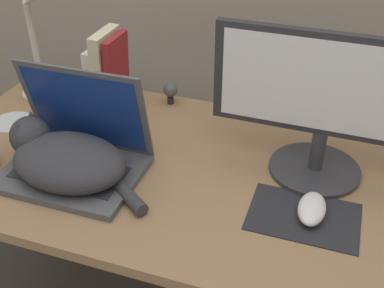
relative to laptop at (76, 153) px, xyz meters
The scene contains 10 objects.
desk 0.32m from the laptop, 18.98° to the left, with size 1.44×0.71×0.73m.
laptop is the anchor object (origin of this frame).
cat 0.04m from the laptop, 101.42° to the right, with size 0.41×0.21×0.14m.
external_monitor 0.62m from the laptop, 18.10° to the left, with size 0.54×0.23×0.37m.
mousepad 0.57m from the laptop, ahead, with size 0.25×0.17×0.00m.
computer_mouse 0.58m from the laptop, ahead, with size 0.06×0.11×0.04m.
book_row 0.36m from the laptop, 104.10° to the left, with size 0.10×0.14×0.24m.
desk_lamp 0.46m from the laptop, 133.79° to the left, with size 0.17×0.17×0.42m.
webcam 0.41m from the laptop, 76.31° to the left, with size 0.04×0.04×0.07m.
cd_disc 0.34m from the laptop, 155.06° to the left, with size 0.12×0.12×0.00m.
Camera 1 is at (0.31, -0.58, 1.47)m, focal length 45.00 mm.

